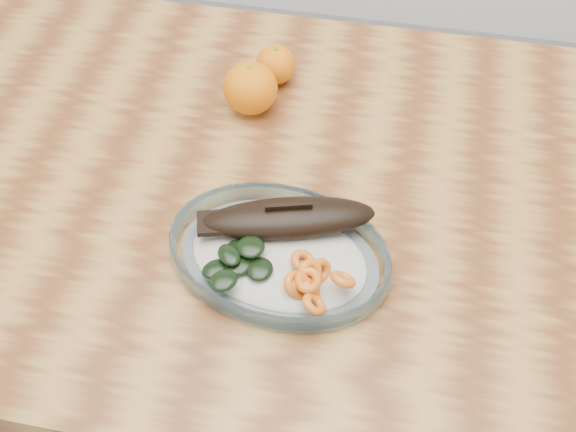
{
  "coord_description": "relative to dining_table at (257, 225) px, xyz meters",
  "views": [
    {
      "loc": [
        0.18,
        -0.67,
        1.5
      ],
      "look_at": [
        0.06,
        -0.07,
        0.77
      ],
      "focal_mm": 45.0,
      "sensor_mm": 36.0,
      "label": 1
    }
  ],
  "objects": [
    {
      "name": "orange_left",
      "position": [
        -0.04,
        0.15,
        0.14
      ],
      "size": [
        0.08,
        0.08,
        0.08
      ],
      "primitive_type": "sphere",
      "color": "#F15704",
      "rests_on": "dining_table"
    },
    {
      "name": "dining_table",
      "position": [
        0.0,
        0.0,
        0.0
      ],
      "size": [
        1.2,
        0.8,
        0.75
      ],
      "color": "brown",
      "rests_on": "ground"
    },
    {
      "name": "ground",
      "position": [
        0.0,
        0.0,
        -0.65
      ],
      "size": [
        3.0,
        3.0,
        0.0
      ],
      "primitive_type": "plane",
      "color": "slate",
      "rests_on": "ground"
    },
    {
      "name": "plated_meal",
      "position": [
        0.06,
        -0.13,
        0.12
      ],
      "size": [
        0.59,
        0.59,
        0.08
      ],
      "rotation": [
        0.0,
        0.0,
        -0.16
      ],
      "color": "white",
      "rests_on": "dining_table"
    },
    {
      "name": "orange_right",
      "position": [
        -0.01,
        0.22,
        0.13
      ],
      "size": [
        0.06,
        0.06,
        0.06
      ],
      "primitive_type": "sphere",
      "color": "#F15704",
      "rests_on": "dining_table"
    }
  ]
}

